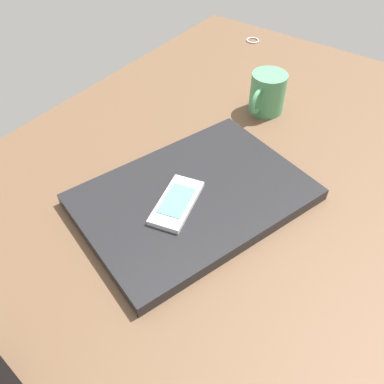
% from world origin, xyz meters
% --- Properties ---
extents(desk_surface, '(1.20, 0.80, 0.03)m').
position_xyz_m(desk_surface, '(0.00, 0.00, 0.01)').
color(desk_surface, brown).
rests_on(desk_surface, ground).
extents(laptop_closed, '(0.42, 0.35, 0.02)m').
position_xyz_m(laptop_closed, '(0.06, -0.00, 0.04)').
color(laptop_closed, black).
rests_on(laptop_closed, desk_surface).
extents(cell_phone_on_laptop, '(0.12, 0.08, 0.01)m').
position_xyz_m(cell_phone_on_laptop, '(0.10, -0.01, 0.06)').
color(cell_phone_on_laptop, silver).
rests_on(cell_phone_on_laptop, laptop_closed).
extents(key_ring, '(0.03, 0.03, 0.00)m').
position_xyz_m(key_ring, '(-0.51, -0.22, 0.03)').
color(key_ring, silver).
rests_on(key_ring, desk_surface).
extents(coffee_mug, '(0.10, 0.07, 0.08)m').
position_xyz_m(coffee_mug, '(-0.24, -0.03, 0.07)').
color(coffee_mug, '#4C9360').
rests_on(coffee_mug, desk_surface).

